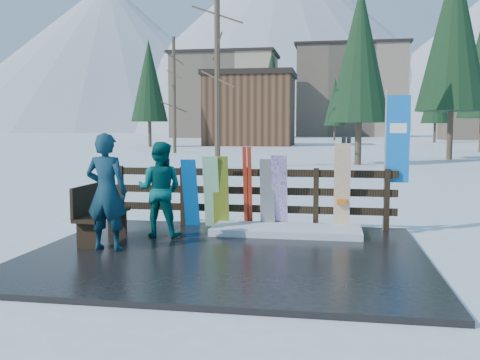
% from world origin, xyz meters
% --- Properties ---
extents(ground, '(700.00, 700.00, 0.00)m').
position_xyz_m(ground, '(0.00, 0.00, 0.00)').
color(ground, white).
rests_on(ground, ground).
extents(deck, '(6.00, 5.00, 0.08)m').
position_xyz_m(deck, '(0.00, 0.00, 0.04)').
color(deck, black).
rests_on(deck, ground).
extents(fence, '(5.60, 0.10, 1.15)m').
position_xyz_m(fence, '(0.00, 2.20, 0.74)').
color(fence, black).
rests_on(fence, deck).
extents(snow_patch, '(2.67, 1.00, 0.12)m').
position_xyz_m(snow_patch, '(0.79, 1.60, 0.14)').
color(snow_patch, white).
rests_on(snow_patch, deck).
extents(bench, '(0.41, 1.50, 0.97)m').
position_xyz_m(bench, '(-2.28, 0.45, 0.60)').
color(bench, black).
rests_on(bench, deck).
extents(snowboard_0, '(0.29, 0.36, 1.32)m').
position_xyz_m(snowboard_0, '(-1.09, 1.98, 0.74)').
color(snowboard_0, blue).
rests_on(snowboard_0, deck).
extents(snowboard_1, '(0.30, 0.29, 1.38)m').
position_xyz_m(snowboard_1, '(-0.68, 1.98, 0.77)').
color(snowboard_1, white).
rests_on(snowboard_1, deck).
extents(snowboard_2, '(0.30, 0.19, 1.38)m').
position_xyz_m(snowboard_2, '(-0.49, 1.98, 0.77)').
color(snowboard_2, '#B4D21D').
rests_on(snowboard_2, deck).
extents(snowboard_3, '(0.29, 0.38, 1.41)m').
position_xyz_m(snowboard_3, '(0.63, 1.98, 0.78)').
color(snowboard_3, white).
rests_on(snowboard_3, deck).
extents(snowboard_4, '(0.27, 0.21, 1.33)m').
position_xyz_m(snowboard_4, '(0.40, 1.98, 0.75)').
color(snowboard_4, black).
rests_on(snowboard_4, deck).
extents(snowboard_5, '(0.29, 0.34, 1.63)m').
position_xyz_m(snowboard_5, '(1.78, 1.98, 0.90)').
color(snowboard_5, white).
rests_on(snowboard_5, deck).
extents(ski_pair_a, '(0.16, 0.27, 1.56)m').
position_xyz_m(ski_pair_a, '(0.01, 2.05, 0.86)').
color(ski_pair_a, '#AA2915').
rests_on(ski_pair_a, deck).
extents(ski_pair_b, '(0.17, 0.35, 1.75)m').
position_xyz_m(ski_pair_b, '(1.83, 2.05, 0.95)').
color(ski_pair_b, black).
rests_on(ski_pair_b, deck).
extents(rental_flag, '(0.45, 0.04, 2.60)m').
position_xyz_m(rental_flag, '(2.72, 2.25, 1.69)').
color(rental_flag, silver).
rests_on(rental_flag, deck).
extents(person_front, '(0.68, 0.47, 1.83)m').
position_xyz_m(person_front, '(-1.86, -0.16, 0.99)').
color(person_front, '#12454D').
rests_on(person_front, deck).
extents(person_back, '(0.81, 0.64, 1.67)m').
position_xyz_m(person_back, '(-1.38, 0.98, 0.91)').
color(person_back, '#065554').
rests_on(person_back, deck).
extents(resort_buildings, '(73.00, 87.60, 22.60)m').
position_xyz_m(resort_buildings, '(1.03, 115.41, 9.81)').
color(resort_buildings, tan).
rests_on(resort_buildings, ground).
extents(trees, '(42.12, 68.95, 12.35)m').
position_xyz_m(trees, '(3.40, 49.67, 5.57)').
color(trees, '#382B1E').
rests_on(trees, ground).
extents(mountains, '(520.00, 260.00, 120.00)m').
position_xyz_m(mountains, '(-10.50, 328.41, 50.20)').
color(mountains, white).
rests_on(mountains, ground).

